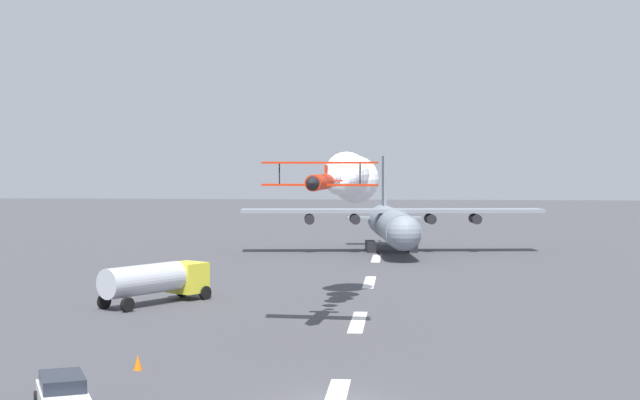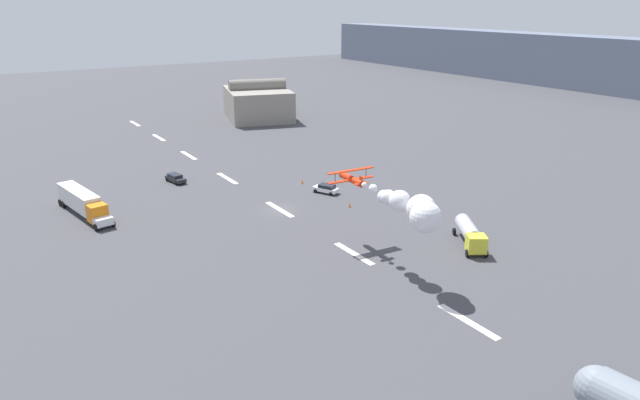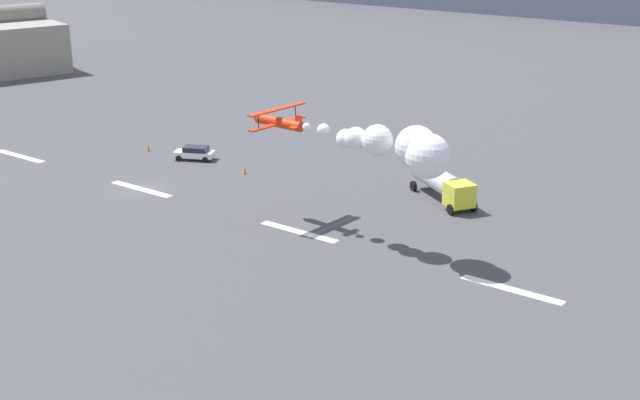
{
  "view_description": "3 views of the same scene",
  "coord_description": "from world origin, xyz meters",
  "views": [
    {
      "loc": [
        -39.01,
        -2.85,
        9.97
      ],
      "look_at": [
        16.21,
        2.07,
        7.81
      ],
      "focal_mm": 52.98,
      "sensor_mm": 36.0,
      "label": 1
    },
    {
      "loc": [
        74.47,
        -40.67,
        31.16
      ],
      "look_at": [
        8.13,
        2.34,
        3.51
      ],
      "focal_mm": 32.12,
      "sensor_mm": 36.0,
      "label": 2
    },
    {
      "loc": [
        61.11,
        -53.96,
        26.95
      ],
      "look_at": [
        22.15,
        0.0,
        3.42
      ],
      "focal_mm": 47.01,
      "sensor_mm": 36.0,
      "label": 3
    }
  ],
  "objects": [
    {
      "name": "runway_stripe_3",
      "position": [
        -19.85,
        0.0,
        0.01
      ],
      "size": [
        8.0,
        0.9,
        0.01
      ],
      "primitive_type": "cube",
      "color": "white",
      "rests_on": "ground"
    },
    {
      "name": "ground_plane",
      "position": [
        0.0,
        0.0,
        0.0
      ],
      "size": [
        440.0,
        440.0,
        0.0
      ],
      "primitive_type": "plane",
      "color": "#424247",
      "rests_on": "ground"
    },
    {
      "name": "semi_truck_orange",
      "position": [
        -14.22,
        -26.37,
        2.14
      ],
      "size": [
        15.75,
        5.3,
        3.7
      ],
      "color": "silver",
      "rests_on": "ground"
    },
    {
      "name": "runway_stripe_6",
      "position": [
        39.7,
        0.0,
        0.01
      ],
      "size": [
        8.0,
        0.9,
        0.01
      ],
      "primitive_type": "cube",
      "color": "white",
      "rests_on": "ground"
    },
    {
      "name": "runway_stripe_5",
      "position": [
        19.85,
        0.0,
        0.01
      ],
      "size": [
        8.0,
        0.9,
        0.01
      ],
      "primitive_type": "cube",
      "color": "white",
      "rests_on": "ground"
    },
    {
      "name": "fuel_tanker_truck",
      "position": [
        26.15,
        14.6,
        1.74
      ],
      "size": [
        8.6,
        6.79,
        2.9
      ],
      "color": "yellow",
      "rests_on": "ground"
    },
    {
      "name": "hangar_building",
      "position": [
        -67.75,
        30.99,
        4.4
      ],
      "size": [
        25.08,
        21.67,
        10.84
      ],
      "color": "gray",
      "rests_on": "ground"
    },
    {
      "name": "airport_staff_sedan",
      "position": [
        -2.82,
        10.68,
        0.81
      ],
      "size": [
        4.75,
        3.51,
        1.52
      ],
      "color": "white",
      "rests_on": "ground"
    },
    {
      "name": "runway_stripe_1",
      "position": [
        -59.55,
        0.0,
        0.01
      ],
      "size": [
        8.0,
        0.9,
        0.01
      ],
      "primitive_type": "cube",
      "color": "white",
      "rests_on": "ground"
    },
    {
      "name": "traffic_cone_near",
      "position": [
        -9.57,
        9.98,
        0.38
      ],
      "size": [
        0.44,
        0.44,
        0.75
      ],
      "primitive_type": "cone",
      "color": "orange",
      "rests_on": "ground"
    },
    {
      "name": "followme_car_yellow",
      "position": [
        -22.72,
        -8.85,
        0.81
      ],
      "size": [
        4.78,
        2.68,
        1.52
      ],
      "color": "#262628",
      "rests_on": "ground"
    },
    {
      "name": "stunt_biplane_red",
      "position": [
        29.01,
        1.16,
        8.96
      ],
      "size": [
        20.63,
        6.87,
        3.84
      ],
      "color": "red"
    },
    {
      "name": "runway_stripe_0",
      "position": [
        -79.4,
        0.0,
        0.01
      ],
      "size": [
        8.0,
        0.9,
        0.01
      ],
      "primitive_type": "cube",
      "color": "white",
      "rests_on": "ground"
    },
    {
      "name": "runway_stripe_4",
      "position": [
        0.0,
        0.0,
        0.01
      ],
      "size": [
        8.0,
        0.9,
        0.01
      ],
      "primitive_type": "cube",
      "color": "white",
      "rests_on": "ground"
    },
    {
      "name": "runway_stripe_2",
      "position": [
        -39.7,
        0.0,
        0.01
      ],
      "size": [
        8.0,
        0.9,
        0.01
      ],
      "primitive_type": "cube",
      "color": "white",
      "rests_on": "ground"
    },
    {
      "name": "traffic_cone_far",
      "position": [
        5.14,
        9.9,
        0.38
      ],
      "size": [
        0.44,
        0.44,
        0.75
      ],
      "primitive_type": "cone",
      "color": "orange",
      "rests_on": "ground"
    }
  ]
}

